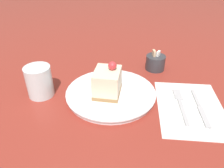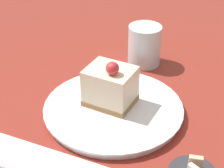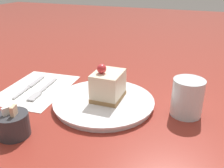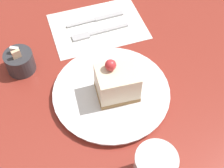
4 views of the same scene
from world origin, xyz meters
name	(u,v)px [view 2 (image 2 of 4)]	position (x,y,z in m)	size (l,w,h in m)	color
ground_plane	(91,117)	(0.00, 0.00, 0.00)	(4.00, 4.00, 0.00)	maroon
plate	(113,109)	(-0.03, 0.03, 0.01)	(0.27, 0.27, 0.02)	white
cake_slice	(110,86)	(-0.04, 0.02, 0.06)	(0.08, 0.09, 0.10)	#9E7547
drinking_glass	(145,45)	(-0.25, 0.00, 0.05)	(0.08, 0.08, 0.10)	silver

